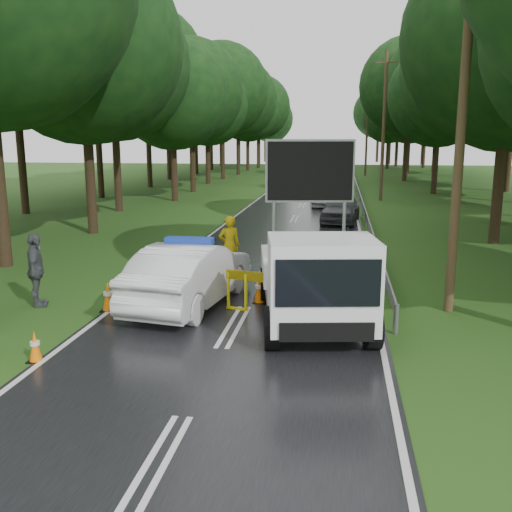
% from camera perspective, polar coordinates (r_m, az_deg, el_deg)
% --- Properties ---
extents(ground, '(160.00, 160.00, 0.00)m').
position_cam_1_polar(ground, '(13.50, -2.19, -7.05)').
color(ground, '#214914').
rests_on(ground, ground).
extents(road, '(7.00, 140.00, 0.02)m').
position_cam_1_polar(road, '(42.84, 5.17, 5.97)').
color(road, black).
rests_on(road, ground).
extents(guardrail, '(0.12, 60.06, 0.70)m').
position_cam_1_polar(guardrail, '(42.41, 10.18, 6.51)').
color(guardrail, gray).
rests_on(guardrail, ground).
extents(utility_pole_near, '(1.40, 0.24, 10.00)m').
position_cam_1_polar(utility_pole_near, '(14.84, 19.98, 13.85)').
color(utility_pole_near, '#4A3C22').
rests_on(utility_pole_near, ground).
extents(utility_pole_mid, '(1.40, 0.24, 10.00)m').
position_cam_1_polar(utility_pole_mid, '(40.66, 12.65, 12.56)').
color(utility_pole_mid, '#4A3C22').
rests_on(utility_pole_mid, ground).
extents(utility_pole_far, '(1.40, 0.24, 10.00)m').
position_cam_1_polar(utility_pole_far, '(66.61, 11.03, 12.25)').
color(utility_pole_far, '#4A3C22').
rests_on(utility_pole_far, ground).
extents(police_sedan, '(2.50, 5.25, 1.83)m').
position_cam_1_polar(police_sedan, '(14.98, -6.61, -1.87)').
color(police_sedan, white).
rests_on(police_sedan, ground).
extents(work_truck, '(3.15, 5.63, 4.25)m').
position_cam_1_polar(work_truck, '(13.29, 5.86, -2.22)').
color(work_truck, gray).
rests_on(work_truck, ground).
extents(barrier, '(2.49, 0.71, 1.06)m').
position_cam_1_polar(barrier, '(14.10, 1.73, -2.81)').
color(barrier, yellow).
rests_on(barrier, ground).
extents(officer, '(0.82, 0.70, 1.92)m').
position_cam_1_polar(officer, '(18.21, -2.68, 1.05)').
color(officer, '#D9B50B').
rests_on(officer, ground).
extents(civilian, '(1.08, 0.98, 1.81)m').
position_cam_1_polar(civilian, '(14.91, 3.69, -1.61)').
color(civilian, '#1A3EAC').
rests_on(civilian, ground).
extents(bystander_mid, '(0.88, 1.24, 1.95)m').
position_cam_1_polar(bystander_mid, '(15.85, -21.15, -1.33)').
color(bystander_mid, '#464B4F').
rests_on(bystander_mid, ground).
extents(queue_car_first, '(2.20, 4.51, 1.48)m').
position_cam_1_polar(queue_car_first, '(29.88, 8.46, 4.75)').
color(queue_car_first, '#414449').
rests_on(queue_car_first, ground).
extents(queue_car_second, '(1.95, 4.57, 1.31)m').
position_cam_1_polar(queue_car_second, '(37.14, 7.03, 6.04)').
color(queue_car_second, '#A4A7AC').
rests_on(queue_car_second, ground).
extents(queue_car_third, '(2.95, 5.79, 1.57)m').
position_cam_1_polar(queue_car_third, '(43.11, 7.21, 7.00)').
color(queue_car_third, black).
rests_on(queue_car_third, ground).
extents(queue_car_fourth, '(2.26, 5.00, 1.59)m').
position_cam_1_polar(queue_car_fourth, '(53.37, 6.73, 7.95)').
color(queue_car_fourth, '#3B3E42').
rests_on(queue_car_fourth, ground).
extents(cone_near_left, '(0.30, 0.30, 0.64)m').
position_cam_1_polar(cone_near_left, '(12.18, -21.22, -8.46)').
color(cone_near_left, black).
rests_on(cone_near_left, ground).
extents(cone_center, '(0.36, 0.36, 0.76)m').
position_cam_1_polar(cone_center, '(15.23, 0.35, -3.39)').
color(cone_center, black).
rests_on(cone_center, ground).
extents(cone_far, '(0.35, 0.35, 0.74)m').
position_cam_1_polar(cone_far, '(15.71, 0.45, -2.93)').
color(cone_far, black).
rests_on(cone_far, ground).
extents(cone_left_mid, '(0.36, 0.36, 0.77)m').
position_cam_1_polar(cone_left_mid, '(15.02, -14.57, -3.97)').
color(cone_left_mid, black).
rests_on(cone_left_mid, ground).
extents(cone_right, '(0.34, 0.34, 0.72)m').
position_cam_1_polar(cone_right, '(14.65, 11.94, -4.35)').
color(cone_right, black).
rests_on(cone_right, ground).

